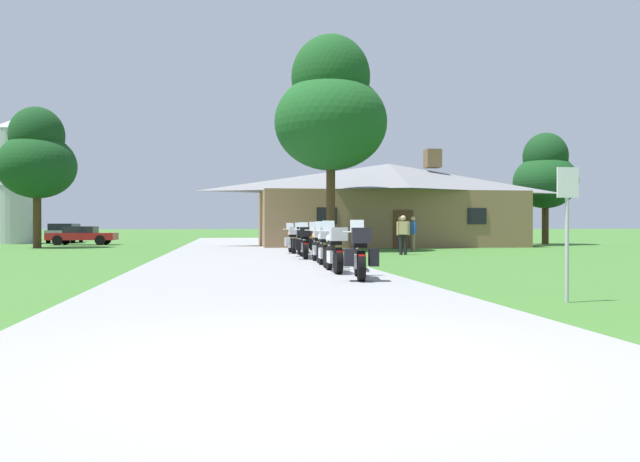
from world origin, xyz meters
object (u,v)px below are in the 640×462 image
motorcycle_orange_fourth_in_row (318,245)px  bystander_blue_shirt_beside_signpost (413,232)px  metal_signpost_roadside (567,217)px  parked_red_sedan_far_left (82,235)px  motorcycle_yellow_nearest_to_camera (360,254)px  tree_right_of_lodge (545,174)px  metal_silo_distant (13,182)px  motorcycle_white_second_in_row (334,250)px  bystander_tan_shirt_near_lodge (400,232)px  motorcycle_white_third_in_row (324,247)px  motorcycle_green_sixth_in_row (301,242)px  parked_silver_suv_far_left (65,232)px  motorcycle_green_fifth_in_row (305,243)px  motorcycle_orange_farthest_in_row (293,240)px  bystander_tan_shirt_by_tree (403,233)px  tree_left_far (37,157)px  tree_by_lodge_front (331,109)px

motorcycle_orange_fourth_in_row → bystander_blue_shirt_beside_signpost: bearing=57.8°
metal_signpost_roadside → parked_red_sedan_far_left: size_ratio=0.50×
motorcycle_yellow_nearest_to_camera → tree_right_of_lodge: size_ratio=0.28×
metal_silo_distant → parked_red_sedan_far_left: size_ratio=2.01×
motorcycle_white_second_in_row → bystander_tan_shirt_near_lodge: (5.42, 13.22, 0.31)m
motorcycle_white_third_in_row → motorcycle_green_sixth_in_row: (0.12, 6.63, -0.01)m
motorcycle_white_third_in_row → parked_silver_suv_far_left: parked_silver_suv_far_left is taller
bystander_tan_shirt_near_lodge → bystander_blue_shirt_beside_signpost: (0.71, 0.33, 0.00)m
motorcycle_green_fifth_in_row → metal_signpost_roadside: size_ratio=0.97×
parked_red_sedan_far_left → motorcycle_orange_farthest_in_row: bearing=-140.9°
motorcycle_white_second_in_row → bystander_tan_shirt_by_tree: size_ratio=1.25×
motorcycle_green_sixth_in_row → bystander_blue_shirt_beside_signpost: 7.52m
motorcycle_white_second_in_row → motorcycle_orange_fourth_in_row: same height
parked_silver_suv_far_left → motorcycle_green_sixth_in_row: bearing=-60.7°
motorcycle_white_second_in_row → bystander_tan_shirt_by_tree: bystander_tan_shirt_by_tree is taller
motorcycle_white_third_in_row → tree_right_of_lodge: tree_right_of_lodge is taller
bystander_tan_shirt_near_lodge → metal_signpost_roadside: size_ratio=0.78×
motorcycle_green_sixth_in_row → metal_signpost_roadside: 15.32m
motorcycle_orange_fourth_in_row → bystander_blue_shirt_beside_signpost: (5.89, 9.04, 0.31)m
bystander_tan_shirt_by_tree → metal_signpost_roadside: size_ratio=0.78×
tree_left_far → tree_by_lodge_front: 16.97m
motorcycle_orange_farthest_in_row → bystander_tan_shirt_near_lodge: bearing=19.1°
motorcycle_yellow_nearest_to_camera → bystander_blue_shirt_beside_signpost: bystander_blue_shirt_beside_signpost is taller
motorcycle_green_fifth_in_row → bystander_blue_shirt_beside_signpost: (6.01, 6.76, 0.32)m
tree_left_far → parked_silver_suv_far_left: bearing=96.5°
motorcycle_orange_farthest_in_row → metal_signpost_roadside: 17.75m
bystander_tan_shirt_near_lodge → metal_signpost_roadside: (-2.75, -19.42, 0.42)m
bystander_blue_shirt_beside_signpost → parked_silver_suv_far_left: bearing=-132.8°
motorcycle_green_fifth_in_row → tree_right_of_lodge: (18.07, 16.81, 4.02)m
motorcycle_green_fifth_in_row → parked_silver_suv_far_left: parked_silver_suv_far_left is taller
bystander_tan_shirt_by_tree → tree_right_of_lodge: bearing=56.5°
tree_left_far → motorcycle_yellow_nearest_to_camera: bearing=-61.0°
motorcycle_white_third_in_row → tree_by_lodge_front: bearing=82.0°
tree_right_of_lodge → parked_red_sedan_far_left: size_ratio=1.73×
bystander_tan_shirt_near_lodge → motorcycle_white_second_in_row: bearing=156.6°
bystander_tan_shirt_by_tree → tree_by_lodge_front: bearing=128.5°
motorcycle_orange_fourth_in_row → tree_right_of_lodge: bearing=47.6°
tree_right_of_lodge → tree_by_lodge_front: tree_by_lodge_front is taller
bystander_tan_shirt_near_lodge → tree_by_lodge_front: (-3.00, 1.81, 5.99)m
motorcycle_white_third_in_row → bystander_blue_shirt_beside_signpost: (6.02, 11.28, 0.31)m
motorcycle_white_third_in_row → bystander_tan_shirt_by_tree: size_ratio=1.25×
bystander_tan_shirt_by_tree → bystander_blue_shirt_beside_signpost: bearing=78.3°
metal_signpost_roadside → metal_silo_distant: 42.29m
motorcycle_green_fifth_in_row → motorcycle_orange_fourth_in_row: bearing=-82.4°
motorcycle_orange_farthest_in_row → motorcycle_white_third_in_row: bearing=-90.6°
bystander_tan_shirt_by_tree → metal_silo_distant: size_ratio=0.19×
metal_silo_distant → parked_silver_suv_far_left: 5.19m
motorcycle_yellow_nearest_to_camera → motorcycle_white_third_in_row: 4.44m
tree_right_of_lodge → motorcycle_orange_fourth_in_row: bearing=-133.2°
motorcycle_green_fifth_in_row → metal_silo_distant: bearing=130.1°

